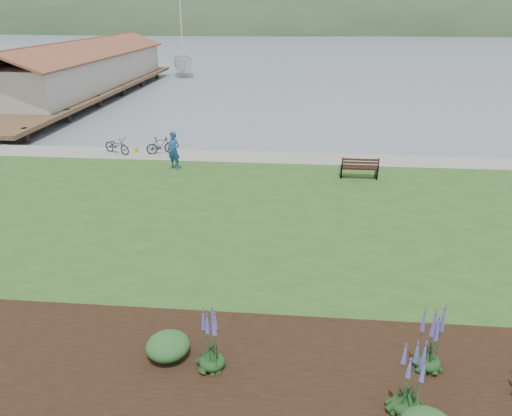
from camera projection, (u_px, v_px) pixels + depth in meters
The scene contains 16 objects.
ground at pixel (263, 214), 19.77m from camera, with size 600.00×600.00×0.00m, color slate.
lawn at pixel (259, 231), 17.86m from camera, with size 34.00×20.00×0.40m, color #274E1B.
shoreline_path at pixel (272, 158), 25.89m from camera, with size 34.00×2.20×0.03m, color gray.
garden_bed at pixel (361, 379), 10.41m from camera, with size 24.00×4.40×0.04m, color black.
far_hillside at pixel (350, 32), 173.15m from camera, with size 580.00×80.00×38.00m, color #31512D, non-canonical shape.
pier_pavilion at pixel (85, 69), 45.45m from camera, with size 8.00×36.00×5.40m.
park_bench at pixel (359, 167), 22.60m from camera, with size 1.82×0.75×1.12m.
person at pixel (174, 147), 23.71m from camera, with size 0.85×0.58×2.33m, color #1E4A8B.
bicycle_a at pixel (117, 145), 26.45m from camera, with size 1.88×0.66×0.99m, color black.
bicycle_b at pixel (161, 145), 26.43m from camera, with size 1.66×0.48×1.00m, color black.
sailboat at pixel (184, 76), 60.43m from camera, with size 11.35×11.55×29.92m, color silver.
pannier at pixel (136, 150), 26.77m from camera, with size 0.19×0.29×0.31m, color gold.
echium_0 at pixel (410, 380), 9.23m from camera, with size 0.62×0.62×1.99m.
echium_1 at pixel (432, 340), 10.41m from camera, with size 0.62×0.62×1.92m.
echium_4 at pixel (211, 339), 10.42m from camera, with size 0.62×0.62×1.93m.
shrub_0 at pixel (168, 346), 11.02m from camera, with size 1.06×1.06×0.53m, color #1E4C21.
Camera 1 is at (1.32, -17.94, 8.19)m, focal length 32.00 mm.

